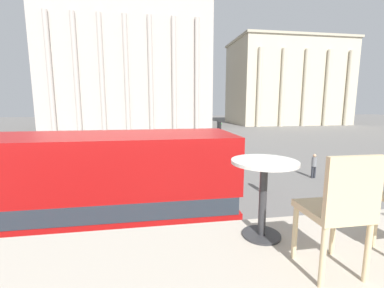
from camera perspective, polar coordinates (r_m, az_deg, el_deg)
The scene contains 11 objects.
double_decker_bus at distance 8.14m, azimuth -31.08°, elevation -11.42°, with size 10.56×2.65×4.14m.
cafe_dining_table at distance 2.45m, azimuth 15.64°, elevation -7.97°, with size 0.60×0.60×0.73m.
cafe_chair_0 at distance 2.12m, azimuth 29.81°, elevation -12.19°, with size 0.40×0.40×0.91m.
plaza_building_left at distance 56.12m, azimuth -13.91°, elevation 16.40°, with size 33.40×11.96×24.82m.
plaza_building_right at distance 68.49m, azimuth 20.21°, elevation 12.59°, with size 26.72×16.53×19.68m.
traffic_light_near at distance 13.54m, azimuth 6.71°, elevation -3.08°, with size 0.42×0.24×3.24m.
traffic_light_mid at distance 22.33m, azimuth 5.90°, elevation 2.14°, with size 0.42×0.24×3.50m.
pedestrian_olive at distance 27.08m, azimuth -10.63°, elevation 0.39°, with size 0.32×0.32×1.68m.
pedestrian_grey at distance 19.00m, azimuth 25.48°, elevation -4.09°, with size 0.32×0.32×1.64m.
pedestrian_black at distance 27.76m, azimuth -22.97°, elevation -0.06°, with size 0.32×0.32×1.61m.
pedestrian_red at distance 14.93m, azimuth 15.79°, elevation -6.97°, with size 0.32×0.32×1.64m.
Camera 1 is at (-0.39, -2.47, 4.97)m, focal length 24.00 mm.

